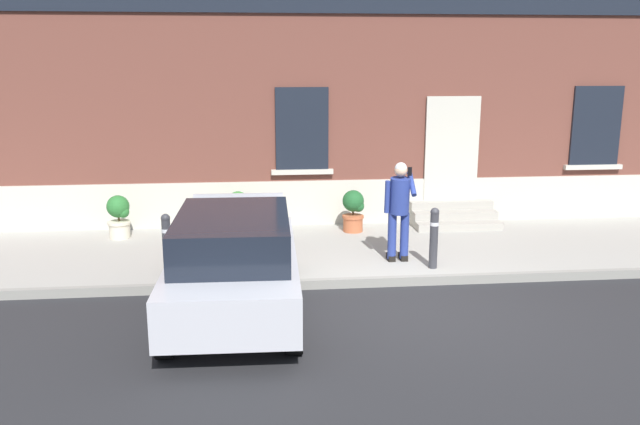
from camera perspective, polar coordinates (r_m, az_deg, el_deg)
ground_plane at (r=9.97m, az=7.55°, el=-8.11°), size 80.00×80.00×0.00m
sidewalk at (r=12.54m, az=4.65°, el=-3.21°), size 24.00×3.60×0.15m
curb_edge at (r=10.80m, az=6.43°, el=-5.96°), size 24.00×0.12×0.15m
building_facade at (r=14.49m, az=3.12°, el=13.63°), size 24.00×1.52×7.50m
entrance_stoop at (r=14.28m, az=11.49°, el=-0.33°), size 1.79×0.96×0.48m
hatchback_car_silver at (r=9.45m, az=-7.45°, el=-4.23°), size 1.87×4.10×1.50m
bollard_near_person at (r=11.18m, az=9.86°, el=-2.00°), size 0.15×0.15×1.04m
bollard_far_left at (r=10.87m, az=-13.16°, el=-2.59°), size 0.15×0.15×1.04m
person_on_phone at (r=11.36m, az=6.90°, el=0.63°), size 0.51×0.47×1.75m
planter_cream at (r=13.49m, az=-17.05°, el=-0.26°), size 0.44×0.44×0.86m
planter_olive at (r=13.38m, az=-7.07°, el=0.12°), size 0.44×0.44×0.86m
planter_terracotta at (r=13.42m, az=2.93°, el=0.24°), size 0.44×0.44×0.86m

